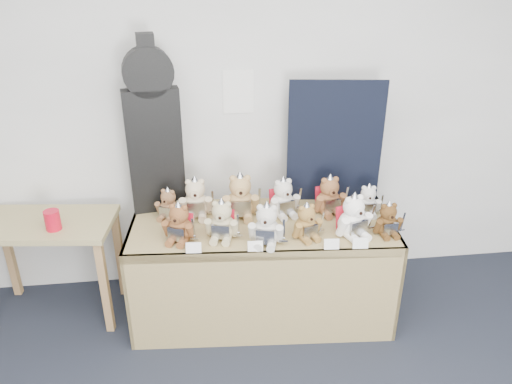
{
  "coord_description": "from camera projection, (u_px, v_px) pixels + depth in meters",
  "views": [
    {
      "loc": [
        -0.17,
        -0.85,
        2.33
      ],
      "look_at": [
        0.17,
        1.89,
        1.0
      ],
      "focal_mm": 35.0,
      "sensor_mm": 36.0,
      "label": 1
    }
  ],
  "objects": [
    {
      "name": "room_shell",
      "position": [
        238.0,
        92.0,
        3.4
      ],
      "size": [
        6.0,
        6.0,
        6.0
      ],
      "color": "silver",
      "rests_on": "floor"
    },
    {
      "name": "display_table",
      "position": [
        263.0,
        249.0,
        3.29
      ],
      "size": [
        1.78,
        0.85,
        0.72
      ],
      "rotation": [
        0.0,
        0.0,
        -0.07
      ],
      "color": "#97814D",
      "rests_on": "floor"
    },
    {
      "name": "side_table",
      "position": [
        48.0,
        238.0,
        3.33
      ],
      "size": [
        0.93,
        0.58,
        0.73
      ],
      "rotation": [
        0.0,
        0.0,
        -0.11
      ],
      "color": "#958350",
      "rests_on": "floor"
    },
    {
      "name": "guitar_case",
      "position": [
        153.0,
        129.0,
        3.22
      ],
      "size": [
        0.37,
        0.16,
        1.18
      ],
      "rotation": [
        0.0,
        0.0,
        0.15
      ],
      "color": "black",
      "rests_on": "display_table"
    },
    {
      "name": "navy_board",
      "position": [
        335.0,
        143.0,
        3.41
      ],
      "size": [
        0.64,
        0.11,
        0.86
      ],
      "primitive_type": "cube",
      "rotation": [
        0.0,
        0.0,
        -0.14
      ],
      "color": "black",
      "rests_on": "display_table"
    },
    {
      "name": "red_cup",
      "position": [
        53.0,
        220.0,
        3.16
      ],
      "size": [
        0.1,
        0.1,
        0.13
      ],
      "primitive_type": "cylinder",
      "color": "red",
      "rests_on": "side_table"
    },
    {
      "name": "teddy_front_far_left",
      "position": [
        179.0,
        224.0,
        3.04
      ],
      "size": [
        0.22,
        0.22,
        0.28
      ],
      "rotation": [
        0.0,
        0.0,
        -0.35
      ],
      "color": "brown",
      "rests_on": "display_table"
    },
    {
      "name": "teddy_front_left",
      "position": [
        222.0,
        222.0,
        3.07
      ],
      "size": [
        0.24,
        0.22,
        0.29
      ],
      "rotation": [
        0.0,
        0.0,
        -0.23
      ],
      "color": "tan",
      "rests_on": "display_table"
    },
    {
      "name": "teddy_front_centre",
      "position": [
        266.0,
        226.0,
        3.01
      ],
      "size": [
        0.24,
        0.22,
        0.3
      ],
      "rotation": [
        0.0,
        0.0,
        -0.27
      ],
      "color": "beige",
      "rests_on": "display_table"
    },
    {
      "name": "teddy_front_right",
      "position": [
        307.0,
        223.0,
        3.08
      ],
      "size": [
        0.22,
        0.2,
        0.26
      ],
      "rotation": [
        0.0,
        0.0,
        0.31
      ],
      "color": "olive",
      "rests_on": "display_table"
    },
    {
      "name": "teddy_front_far_right",
      "position": [
        353.0,
        218.0,
        3.09
      ],
      "size": [
        0.26,
        0.24,
        0.31
      ],
      "rotation": [
        0.0,
        0.0,
        0.31
      ],
      "color": "white",
      "rests_on": "display_table"
    },
    {
      "name": "teddy_front_end",
      "position": [
        388.0,
        220.0,
        3.11
      ],
      "size": [
        0.2,
        0.16,
        0.24
      ],
      "rotation": [
        0.0,
        0.0,
        0.06
      ],
      "color": "brown",
      "rests_on": "display_table"
    },
    {
      "name": "teddy_back_left",
      "position": [
        196.0,
        199.0,
        3.32
      ],
      "size": [
        0.25,
        0.2,
        0.31
      ],
      "rotation": [
        0.0,
        0.0,
        -0.03
      ],
      "color": "beige",
      "rests_on": "display_table"
    },
    {
      "name": "teddy_back_centre_left",
      "position": [
        240.0,
        198.0,
        3.31
      ],
      "size": [
        0.28,
        0.23,
        0.34
      ],
      "rotation": [
        0.0,
        0.0,
        -0.05
      ],
      "color": "tan",
      "rests_on": "display_table"
    },
    {
      "name": "teddy_back_centre_right",
      "position": [
        283.0,
        199.0,
        3.35
      ],
      "size": [
        0.25,
        0.22,
        0.29
      ],
      "rotation": [
        0.0,
        0.0,
        0.26
      ],
      "color": "silver",
      "rests_on": "display_table"
    },
    {
      "name": "teddy_back_right",
      "position": [
        329.0,
        197.0,
        3.37
      ],
      "size": [
        0.25,
        0.22,
        0.3
      ],
      "rotation": [
        0.0,
        0.0,
        0.15
      ],
      "color": "brown",
      "rests_on": "display_table"
    },
    {
      "name": "teddy_back_end",
      "position": [
        368.0,
        201.0,
        3.36
      ],
      "size": [
        0.2,
        0.17,
        0.24
      ],
      "rotation": [
        0.0,
        0.0,
        -0.12
      ],
      "color": "silver",
      "rests_on": "display_table"
    },
    {
      "name": "teddy_back_far_left",
      "position": [
        168.0,
        205.0,
        3.31
      ],
      "size": [
        0.19,
        0.19,
        0.24
      ],
      "rotation": [
        0.0,
        0.0,
        -0.43
      ],
      "color": "#946845",
      "rests_on": "display_table"
    },
    {
      "name": "entry_card_a",
      "position": [
        194.0,
        248.0,
        2.94
      ],
      "size": [
        0.09,
        0.03,
        0.06
      ],
      "primitive_type": "cube",
      "rotation": [
        -0.24,
        0.0,
        -0.07
      ],
      "color": "white",
      "rests_on": "display_table"
    },
    {
      "name": "entry_card_b",
      "position": [
        255.0,
        246.0,
        2.96
      ],
      "size": [
        0.09,
        0.03,
        0.06
      ],
      "primitive_type": "cube",
      "rotation": [
        -0.24,
        0.0,
        -0.07
      ],
      "color": "white",
      "rests_on": "display_table"
    },
    {
      "name": "entry_card_c",
      "position": [
        332.0,
        244.0,
        2.98
      ],
      "size": [
        0.09,
        0.03,
        0.07
      ],
      "primitive_type": "cube",
      "rotation": [
        -0.24,
        0.0,
        -0.07
      ],
      "color": "white",
      "rests_on": "display_table"
    },
    {
      "name": "entry_card_d",
      "position": [
        361.0,
        243.0,
        2.99
      ],
      "size": [
        0.1,
        0.03,
        0.07
      ],
      "primitive_type": "cube",
      "rotation": [
        -0.24,
        0.0,
        -0.07
      ],
      "color": "white",
      "rests_on": "display_table"
    }
  ]
}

